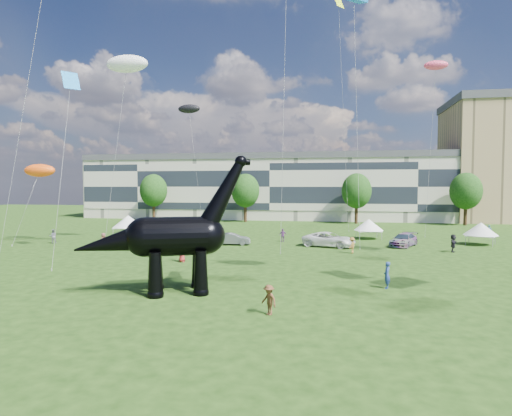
# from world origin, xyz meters

# --- Properties ---
(ground) EXTENTS (220.00, 220.00, 0.00)m
(ground) POSITION_xyz_m (0.00, 0.00, 0.00)
(ground) COLOR #16330C
(ground) RESTS_ON ground
(terrace_row) EXTENTS (78.00, 11.00, 12.00)m
(terrace_row) POSITION_xyz_m (-8.00, 62.00, 6.00)
(terrace_row) COLOR beige
(terrace_row) RESTS_ON ground
(tree_far_left) EXTENTS (5.20, 5.20, 9.44)m
(tree_far_left) POSITION_xyz_m (-30.00, 53.00, 6.29)
(tree_far_left) COLOR #382314
(tree_far_left) RESTS_ON ground
(tree_mid_left) EXTENTS (5.20, 5.20, 9.44)m
(tree_mid_left) POSITION_xyz_m (-12.00, 53.00, 6.29)
(tree_mid_left) COLOR #382314
(tree_mid_left) RESTS_ON ground
(tree_mid_right) EXTENTS (5.20, 5.20, 9.44)m
(tree_mid_right) POSITION_xyz_m (8.00, 53.00, 6.29)
(tree_mid_right) COLOR #382314
(tree_mid_right) RESTS_ON ground
(tree_far_right) EXTENTS (5.20, 5.20, 9.44)m
(tree_far_right) POSITION_xyz_m (26.00, 53.00, 6.29)
(tree_far_right) COLOR #382314
(tree_far_right) RESTS_ON ground
(dinosaur_sculpture) EXTENTS (10.73, 5.62, 8.98)m
(dinosaur_sculpture) POSITION_xyz_m (-6.10, 0.96, 3.39)
(dinosaur_sculpture) COLOR black
(dinosaur_sculpture) RESTS_ON ground
(car_silver) EXTENTS (2.29, 4.77, 1.57)m
(car_silver) POSITION_xyz_m (-12.35, 23.40, 0.79)
(car_silver) COLOR silver
(car_silver) RESTS_ON ground
(car_grey) EXTENTS (4.25, 2.06, 1.34)m
(car_grey) POSITION_xyz_m (-7.28, 22.72, 0.67)
(car_grey) COLOR slate
(car_grey) RESTS_ON ground
(car_white) EXTENTS (6.28, 4.20, 1.60)m
(car_white) POSITION_xyz_m (3.54, 23.13, 0.80)
(car_white) COLOR white
(car_white) RESTS_ON ground
(car_dark) EXTENTS (3.98, 5.27, 1.42)m
(car_dark) POSITION_xyz_m (11.68, 24.92, 0.71)
(car_dark) COLOR #595960
(car_dark) RESTS_ON ground
(gazebo_near) EXTENTS (4.01, 4.01, 2.52)m
(gazebo_near) POSITION_xyz_m (8.39, 31.07, 1.77)
(gazebo_near) COLOR white
(gazebo_near) RESTS_ON ground
(gazebo_far) EXTENTS (4.83, 4.83, 2.55)m
(gazebo_far) POSITION_xyz_m (20.44, 27.69, 1.79)
(gazebo_far) COLOR white
(gazebo_far) RESTS_ON ground
(gazebo_left) EXTENTS (4.39, 4.39, 2.80)m
(gazebo_left) POSITION_xyz_m (-22.75, 28.26, 1.96)
(gazebo_left) COLOR white
(gazebo_left) RESTS_ON ground
(visitors) EXTENTS (53.06, 39.33, 1.82)m
(visitors) POSITION_xyz_m (-1.17, 16.16, 0.84)
(visitors) COLOR #AA2A2B
(visitors) RESTS_ON ground
(kites) EXTENTS (60.72, 50.93, 28.31)m
(kites) POSITION_xyz_m (-3.78, 16.02, 20.15)
(kites) COLOR #EB500F
(kites) RESTS_ON ground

